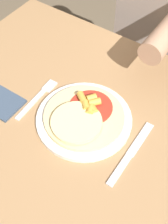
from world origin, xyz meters
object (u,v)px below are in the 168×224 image
(dining_table, at_px, (76,140))
(person_diner, at_px, (165,26))
(pizza, at_px, (83,116))
(knife, at_px, (130,154))
(fork, at_px, (39,97))
(plate, at_px, (84,119))

(dining_table, bearing_deg, person_diner, 88.60)
(dining_table, distance_m, pizza, 0.16)
(dining_table, bearing_deg, knife, -8.05)
(dining_table, relative_size, fork, 5.46)
(plate, xyz_separation_m, pizza, (-0.00, -0.00, 0.02))
(fork, bearing_deg, plate, 1.46)
(fork, bearing_deg, pizza, 0.29)
(fork, height_order, person_diner, person_diner)
(dining_table, xyz_separation_m, person_diner, (0.01, 0.59, 0.08))
(pizza, height_order, person_diner, person_diner)
(dining_table, xyz_separation_m, plate, (0.03, -0.01, 0.14))
(pizza, xyz_separation_m, knife, (0.16, -0.02, -0.02))
(dining_table, bearing_deg, pizza, -15.06)
(dining_table, distance_m, plate, 0.15)
(dining_table, relative_size, plate, 3.60)
(fork, bearing_deg, dining_table, 4.47)
(knife, bearing_deg, fork, 176.85)
(knife, bearing_deg, dining_table, 171.95)
(dining_table, bearing_deg, fork, -175.53)
(knife, xyz_separation_m, person_diner, (-0.18, 0.62, -0.06))
(dining_table, height_order, plate, plate)
(knife, bearing_deg, pizza, 173.46)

